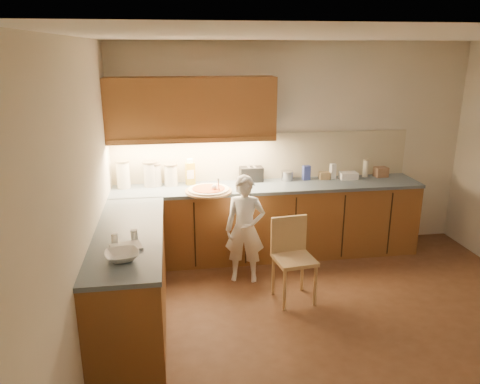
{
  "coord_description": "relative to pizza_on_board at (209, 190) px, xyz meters",
  "views": [
    {
      "loc": [
        -1.54,
        -3.64,
        2.51
      ],
      "look_at": [
        -0.8,
        1.2,
        1.0
      ],
      "focal_mm": 35.0,
      "sensor_mm": 36.0,
      "label": 1
    }
  ],
  "objects": [
    {
      "name": "flat_pack",
      "position": [
        1.8,
        0.31,
        0.02
      ],
      "size": [
        0.22,
        0.16,
        0.09
      ],
      "primitive_type": "cube",
      "rotation": [
        0.0,
        0.0,
        -0.04
      ],
      "color": "white",
      "rests_on": "l_counter"
    },
    {
      "name": "canister_b",
      "position": [
        -0.67,
        0.36,
        0.13
      ],
      "size": [
        0.17,
        0.17,
        0.3
      ],
      "rotation": [
        0.0,
        0.0,
        0.21
      ],
      "color": "beige",
      "rests_on": "l_counter"
    },
    {
      "name": "canister_c",
      "position": [
        -0.61,
        0.37,
        0.11
      ],
      "size": [
        0.15,
        0.15,
        0.27
      ],
      "rotation": [
        0.0,
        0.0,
        -0.17
      ],
      "color": "silver",
      "rests_on": "l_counter"
    },
    {
      "name": "canister_d",
      "position": [
        -0.42,
        0.35,
        0.11
      ],
      "size": [
        0.17,
        0.17,
        0.27
      ],
      "rotation": [
        0.0,
        0.0,
        -0.26
      ],
      "color": "white",
      "rests_on": "l_counter"
    },
    {
      "name": "spice_jar_b",
      "position": [
        -0.76,
        -1.28,
        0.02
      ],
      "size": [
        0.08,
        0.08,
        0.08
      ],
      "primitive_type": "cylinder",
      "rotation": [
        0.0,
        0.0,
        0.31
      ],
      "color": "white",
      "rests_on": "l_counter"
    },
    {
      "name": "white_bottle",
      "position": [
        1.61,
        0.34,
        0.07
      ],
      "size": [
        0.07,
        0.07,
        0.19
      ],
      "primitive_type": "cube",
      "rotation": [
        0.0,
        0.0,
        0.14
      ],
      "color": "white",
      "rests_on": "l_counter"
    },
    {
      "name": "tall_jar",
      "position": [
        2.06,
        0.37,
        0.09
      ],
      "size": [
        0.08,
        0.08,
        0.23
      ],
      "rotation": [
        0.0,
        0.0,
        -0.14
      ],
      "color": "white",
      "rests_on": "l_counter"
    },
    {
      "name": "card_box_a",
      "position": [
        1.5,
        0.34,
        0.02
      ],
      "size": [
        0.13,
        0.1,
        0.09
      ],
      "primitive_type": "cube",
      "rotation": [
        0.0,
        0.0,
        -0.05
      ],
      "color": "tan",
      "rests_on": "l_counter"
    },
    {
      "name": "pizza_on_board",
      "position": [
        0.0,
        0.0,
        0.0
      ],
      "size": [
        0.54,
        0.54,
        0.22
      ],
      "rotation": [
        0.0,
        0.0,
        0.1
      ],
      "color": "tan",
      "rests_on": "l_counter"
    },
    {
      "name": "toaster",
      "position": [
        0.57,
        0.38,
        0.07
      ],
      "size": [
        0.28,
        0.17,
        0.19
      ],
      "rotation": [
        0.0,
        0.0,
        0.02
      ],
      "color": "black",
      "rests_on": "l_counter"
    },
    {
      "name": "spice_jar_a",
      "position": [
        -0.93,
        -1.32,
        0.01
      ],
      "size": [
        0.06,
        0.06,
        0.08
      ],
      "primitive_type": "cylinder",
      "rotation": [
        0.0,
        0.0,
        0.07
      ],
      "color": "white",
      "rests_on": "l_counter"
    },
    {
      "name": "backsplash",
      "position": [
        0.74,
        0.48,
        0.27
      ],
      "size": [
        3.75,
        0.02,
        0.58
      ],
      "primitive_type": "cube",
      "color": "beige",
      "rests_on": "l_counter"
    },
    {
      "name": "card_box_b",
      "position": [
        2.26,
        0.35,
        0.04
      ],
      "size": [
        0.17,
        0.14,
        0.13
      ],
      "primitive_type": "cube",
      "rotation": [
        0.0,
        0.0,
        0.1
      ],
      "color": "#986F52",
      "rests_on": "l_counter"
    },
    {
      "name": "canister_a",
      "position": [
        -0.98,
        0.33,
        0.14
      ],
      "size": [
        0.17,
        0.17,
        0.33
      ],
      "rotation": [
        0.0,
        0.0,
        0.21
      ],
      "color": "white",
      "rests_on": "l_counter"
    },
    {
      "name": "oil_jug",
      "position": [
        -0.19,
        0.36,
        0.12
      ],
      "size": [
        0.12,
        0.1,
        0.32
      ],
      "rotation": [
        0.0,
        0.0,
        0.21
      ],
      "color": "gold",
      "rests_on": "l_counter"
    },
    {
      "name": "mixing_bowl",
      "position": [
        -0.83,
        -1.69,
        0.01
      ],
      "size": [
        0.31,
        0.31,
        0.07
      ],
      "primitive_type": "imported",
      "rotation": [
        0.0,
        0.0,
        0.2
      ],
      "color": "white",
      "rests_on": "l_counter"
    },
    {
      "name": "dough_cloth",
      "position": [
        -0.82,
        -1.47,
        -0.02
      ],
      "size": [
        0.29,
        0.25,
        0.02
      ],
      "primitive_type": "cube",
      "rotation": [
        0.0,
        0.0,
        0.25
      ],
      "color": "silver",
      "rests_on": "l_counter"
    },
    {
      "name": "l_counter",
      "position": [
        0.2,
        -0.25,
        -0.48
      ],
      "size": [
        3.77,
        2.62,
        0.92
      ],
      "color": "brown",
      "rests_on": "ground"
    },
    {
      "name": "child",
      "position": [
        0.36,
        -0.42,
        -0.34
      ],
      "size": [
        0.5,
        0.39,
        1.21
      ],
      "primitive_type": "imported",
      "rotation": [
        0.0,
        0.0,
        -0.24
      ],
      "color": "silver",
      "rests_on": "ground"
    },
    {
      "name": "upper_cabinets",
      "position": [
        -0.16,
        0.32,
        0.9
      ],
      "size": [
        1.95,
        0.36,
        0.73
      ],
      "color": "brown",
      "rests_on": "ground"
    },
    {
      "name": "steel_pot",
      "position": [
        1.02,
        0.36,
        0.04
      ],
      "size": [
        0.16,
        0.16,
        0.12
      ],
      "color": "#B7B7BC",
      "rests_on": "l_counter"
    },
    {
      "name": "blue_box",
      "position": [
        1.26,
        0.35,
        0.07
      ],
      "size": [
        0.1,
        0.08,
        0.18
      ],
      "primitive_type": "cube",
      "rotation": [
        0.0,
        0.0,
        0.13
      ],
      "color": "#3746A5",
      "rests_on": "l_counter"
    },
    {
      "name": "room",
      "position": [
        1.12,
        -1.5,
        0.73
      ],
      "size": [
        4.54,
        4.5,
        2.62
      ],
      "color": "#502F1B",
      "rests_on": "ground"
    },
    {
      "name": "wooden_chair",
      "position": [
        0.77,
        -0.88,
        -0.44
      ],
      "size": [
        0.43,
        0.43,
        0.86
      ],
      "rotation": [
        0.0,
        0.0,
        0.13
      ],
      "color": "tan",
      "rests_on": "ground"
    }
  ]
}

